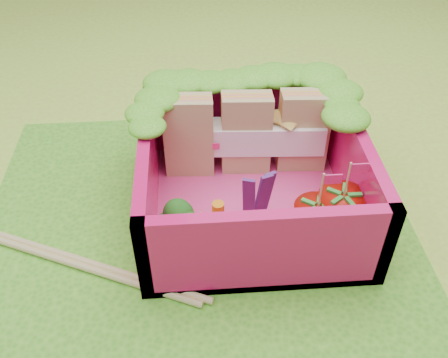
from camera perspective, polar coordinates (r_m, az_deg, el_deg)
name	(u,v)px	position (r m, az deg, el deg)	size (l,w,h in m)	color
ground	(199,244)	(2.99, -2.88, -7.38)	(14.00, 14.00, 0.00)	#99BE35
placemat	(199,242)	(2.98, -2.89, -7.19)	(2.60, 2.60, 0.03)	#479D23
bento_floor	(251,205)	(3.15, 3.06, -2.95)	(1.30, 1.30, 0.05)	#DC387E
bento_box	(252,174)	(2.98, 3.22, 0.52)	(1.30, 1.30, 0.55)	#D7125C
lettuce_ruffle	(245,86)	(3.16, 2.47, 10.53)	(1.43, 0.77, 0.11)	#2E7E17
sandwich_stack	(247,134)	(3.22, 2.65, 5.16)	(1.06, 0.23, 0.56)	tan
broccoli	(178,219)	(2.76, -5.28, -4.58)	(0.31, 0.31, 0.27)	#73AA52
carrot_sticks	(210,225)	(2.82, -1.58, -5.27)	(0.17, 0.15, 0.24)	orange
purple_wedges	(259,197)	(2.89, 4.01, -2.04)	(0.17, 0.09, 0.38)	#461959
strawberry_left	(315,224)	(2.85, 10.40, -5.03)	(0.26, 0.26, 0.50)	red
strawberry_right	(340,214)	(2.92, 13.13, -3.93)	(0.28, 0.28, 0.52)	red
snap_peas	(313,222)	(3.01, 10.17, -4.88)	(0.61, 0.49, 0.05)	#4EA032
chopsticks	(35,249)	(3.09, -20.81, -7.45)	(2.03, 0.95, 0.04)	tan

